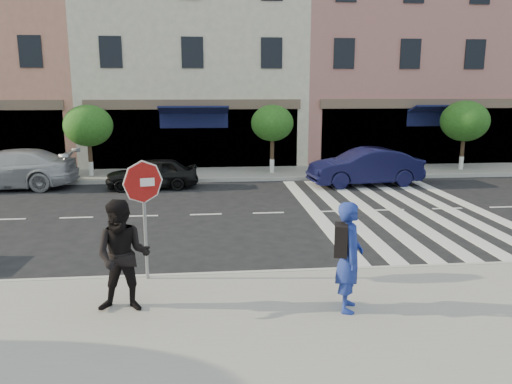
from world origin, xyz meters
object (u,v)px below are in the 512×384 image
Objects in this scene: photographer at (349,257)px; car_far_left at (7,169)px; stop_sign at (144,193)px; walker at (123,256)px; car_far_mid at (152,173)px; car_far_right at (365,167)px.

photographer reaches higher than car_far_left.
walker is at bearing -110.29° from stop_sign.
photographer is at bearing 40.46° from car_far_left.
stop_sign is 12.57m from car_far_left.
car_far_mid is (-0.92, 10.04, -1.31)m from stop_sign.
photographer reaches higher than car_far_right.
photographer is at bearing 16.74° from car_far_mid.
car_far_mid is 0.78× the size of car_far_right.
walker reaches higher than car_far_right.
car_far_right is at bearing -3.82° from photographer.
car_far_left is 1.48× the size of car_far_mid.
car_far_mid is at bearing -96.50° from car_far_right.
car_far_left is 5.74m from car_far_mid.
stop_sign is 0.46× the size of car_far_left.
stop_sign is 10.17m from car_far_mid.
stop_sign is 0.68× the size of car_far_mid.
stop_sign is at bearing 0.79° from car_far_mid.
stop_sign is at bearing -43.34° from car_far_right.
stop_sign is at bearing 85.56° from walker.
car_far_left is at bearing -98.42° from car_far_right.
car_far_left is at bearing -100.29° from car_far_mid.
photographer is 0.36× the size of car_far_left.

